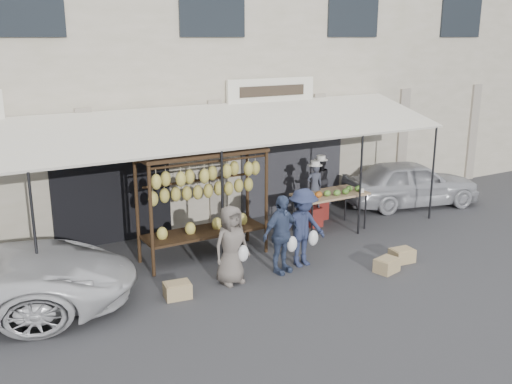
# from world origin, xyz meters

# --- Properties ---
(ground_plane) EXTENTS (90.00, 90.00, 0.00)m
(ground_plane) POSITION_xyz_m (0.00, 0.00, 0.00)
(ground_plane) COLOR #2D2D30
(shophouse) EXTENTS (24.00, 6.15, 7.30)m
(shophouse) POSITION_xyz_m (-0.00, 6.50, 3.65)
(shophouse) COLOR #BFB3A2
(shophouse) RESTS_ON ground_plane
(awning) EXTENTS (10.00, 2.35, 2.92)m
(awning) POSITION_xyz_m (0.01, 2.28, 2.57)
(awning) COLOR beige
(awning) RESTS_ON ground_plane
(banana_rack) EXTENTS (2.60, 0.90, 2.24)m
(banana_rack) POSITION_xyz_m (-1.19, 1.58, 1.57)
(banana_rack) COLOR black
(banana_rack) RESTS_ON ground_plane
(produce_table) EXTENTS (1.70, 0.90, 1.04)m
(produce_table) POSITION_xyz_m (2.10, 1.68, 0.87)
(produce_table) COLOR #A38261
(produce_table) RESTS_ON ground_plane
(vendor_left) EXTENTS (0.44, 0.35, 1.06)m
(vendor_left) POSITION_xyz_m (1.94, 2.13, 1.00)
(vendor_left) COLOR #373A48
(vendor_left) RESTS_ON stool_left
(vendor_right) EXTENTS (0.53, 0.41, 1.06)m
(vendor_right) POSITION_xyz_m (2.40, 2.52, 1.01)
(vendor_right) COLOR black
(vendor_right) RESTS_ON stool_right
(customer_left) EXTENTS (0.78, 0.57, 1.48)m
(customer_left) POSITION_xyz_m (-1.30, 0.23, 0.74)
(customer_left) COLOR #605851
(customer_left) RESTS_ON ground_plane
(customer_mid) EXTENTS (0.96, 0.57, 1.54)m
(customer_mid) POSITION_xyz_m (-0.25, 0.18, 0.77)
(customer_mid) COLOR #374564
(customer_mid) RESTS_ON ground_plane
(customer_right) EXTENTS (1.05, 0.64, 1.58)m
(customer_right) POSITION_xyz_m (0.31, 0.26, 0.79)
(customer_right) COLOR #242C49
(customer_right) RESTS_ON ground_plane
(stool_left) EXTENTS (0.36, 0.36, 0.47)m
(stool_left) POSITION_xyz_m (1.94, 2.13, 0.23)
(stool_left) COLOR maroon
(stool_left) RESTS_ON ground_plane
(stool_right) EXTENTS (0.43, 0.43, 0.48)m
(stool_right) POSITION_xyz_m (2.40, 2.52, 0.24)
(stool_right) COLOR maroon
(stool_right) RESTS_ON ground_plane
(crate_near_a) EXTENTS (0.51, 0.43, 0.27)m
(crate_near_a) POSITION_xyz_m (1.54, -0.84, 0.13)
(crate_near_a) COLOR tan
(crate_near_a) RESTS_ON ground_plane
(crate_near_b) EXTENTS (0.48, 0.39, 0.27)m
(crate_near_b) POSITION_xyz_m (2.16, -0.61, 0.14)
(crate_near_b) COLOR tan
(crate_near_b) RESTS_ON ground_plane
(crate_far) EXTENTS (0.50, 0.40, 0.27)m
(crate_far) POSITION_xyz_m (-2.41, 0.14, 0.14)
(crate_far) COLOR tan
(crate_far) RESTS_ON ground_plane
(sedan) EXTENTS (3.92, 2.35, 1.25)m
(sedan) POSITION_xyz_m (5.21, 2.27, 0.62)
(sedan) COLOR #ADADB3
(sedan) RESTS_ON ground_plane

